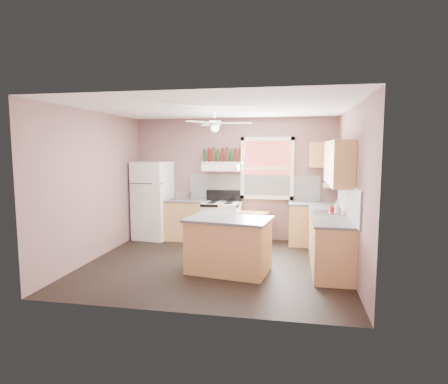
% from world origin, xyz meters
% --- Properties ---
extents(floor, '(4.50, 4.50, 0.00)m').
position_xyz_m(floor, '(0.00, 0.00, 0.00)').
color(floor, black).
rests_on(floor, ground).
extents(ceiling, '(4.50, 4.50, 0.00)m').
position_xyz_m(ceiling, '(0.00, 0.00, 2.70)').
color(ceiling, white).
rests_on(ceiling, ground).
extents(wall_back, '(4.50, 0.05, 2.70)m').
position_xyz_m(wall_back, '(0.00, 2.02, 1.35)').
color(wall_back, '#7C5958').
rests_on(wall_back, ground).
extents(wall_right, '(0.05, 4.00, 2.70)m').
position_xyz_m(wall_right, '(2.27, 0.00, 1.35)').
color(wall_right, '#7C5958').
rests_on(wall_right, ground).
extents(wall_left, '(0.05, 4.00, 2.70)m').
position_xyz_m(wall_left, '(-2.27, 0.00, 1.35)').
color(wall_left, '#7C5958').
rests_on(wall_left, ground).
extents(backsplash_back, '(2.90, 0.03, 0.55)m').
position_xyz_m(backsplash_back, '(0.45, 1.99, 1.18)').
color(backsplash_back, white).
rests_on(backsplash_back, wall_back).
extents(backsplash_right, '(0.03, 2.60, 0.55)m').
position_xyz_m(backsplash_right, '(2.23, 0.30, 1.18)').
color(backsplash_right, white).
rests_on(backsplash_right, wall_right).
extents(window_view, '(1.00, 0.02, 1.20)m').
position_xyz_m(window_view, '(0.75, 1.98, 1.60)').
color(window_view, maroon).
rests_on(window_view, wall_back).
extents(window_frame, '(1.16, 0.07, 1.36)m').
position_xyz_m(window_frame, '(0.75, 1.96, 1.60)').
color(window_frame, white).
rests_on(window_frame, wall_back).
extents(refrigerator, '(0.82, 0.80, 1.74)m').
position_xyz_m(refrigerator, '(-1.79, 1.66, 0.87)').
color(refrigerator, white).
rests_on(refrigerator, floor).
extents(base_cabinet_left, '(0.90, 0.60, 0.86)m').
position_xyz_m(base_cabinet_left, '(-1.06, 1.70, 0.43)').
color(base_cabinet_left, tan).
rests_on(base_cabinet_left, floor).
extents(counter_left, '(0.92, 0.62, 0.04)m').
position_xyz_m(counter_left, '(-1.06, 1.70, 0.88)').
color(counter_left, '#515154').
rests_on(counter_left, base_cabinet_left).
extents(toaster, '(0.31, 0.22, 0.18)m').
position_xyz_m(toaster, '(-1.04, 1.59, 0.99)').
color(toaster, silver).
rests_on(toaster, counter_left).
extents(stove, '(0.84, 0.70, 0.86)m').
position_xyz_m(stove, '(-0.21, 1.66, 0.43)').
color(stove, white).
rests_on(stove, floor).
extents(range_hood, '(0.78, 0.50, 0.14)m').
position_xyz_m(range_hood, '(-0.23, 1.75, 1.62)').
color(range_hood, white).
rests_on(range_hood, wall_back).
extents(bottle_shelf, '(0.90, 0.26, 0.03)m').
position_xyz_m(bottle_shelf, '(-0.23, 1.87, 1.72)').
color(bottle_shelf, white).
rests_on(bottle_shelf, range_hood).
extents(cart, '(0.76, 0.60, 0.67)m').
position_xyz_m(cart, '(0.47, 1.75, 0.33)').
color(cart, tan).
rests_on(cart, floor).
extents(base_cabinet_corner, '(1.00, 0.60, 0.86)m').
position_xyz_m(base_cabinet_corner, '(1.75, 1.70, 0.43)').
color(base_cabinet_corner, tan).
rests_on(base_cabinet_corner, floor).
extents(base_cabinet_right, '(0.60, 2.20, 0.86)m').
position_xyz_m(base_cabinet_right, '(1.95, 0.30, 0.43)').
color(base_cabinet_right, tan).
rests_on(base_cabinet_right, floor).
extents(counter_corner, '(1.02, 0.62, 0.04)m').
position_xyz_m(counter_corner, '(1.75, 1.70, 0.88)').
color(counter_corner, '#515154').
rests_on(counter_corner, base_cabinet_corner).
extents(counter_right, '(0.62, 2.22, 0.04)m').
position_xyz_m(counter_right, '(1.94, 0.30, 0.88)').
color(counter_right, '#515154').
rests_on(counter_right, base_cabinet_right).
extents(sink, '(0.55, 0.45, 0.03)m').
position_xyz_m(sink, '(1.94, 0.50, 0.90)').
color(sink, silver).
rests_on(sink, counter_right).
extents(faucet, '(0.03, 0.03, 0.14)m').
position_xyz_m(faucet, '(2.10, 0.50, 0.97)').
color(faucet, silver).
rests_on(faucet, sink).
extents(upper_cabinet_right, '(0.33, 1.80, 0.76)m').
position_xyz_m(upper_cabinet_right, '(2.08, 0.50, 1.78)').
color(upper_cabinet_right, tan).
rests_on(upper_cabinet_right, wall_right).
extents(upper_cabinet_corner, '(0.60, 0.33, 0.52)m').
position_xyz_m(upper_cabinet_corner, '(1.95, 1.83, 1.90)').
color(upper_cabinet_corner, tan).
rests_on(upper_cabinet_corner, wall_back).
extents(paper_towel, '(0.26, 0.12, 0.12)m').
position_xyz_m(paper_towel, '(2.07, 1.86, 1.25)').
color(paper_towel, white).
rests_on(paper_towel, wall_back).
extents(island, '(1.38, 0.99, 0.86)m').
position_xyz_m(island, '(0.30, -0.33, 0.43)').
color(island, tan).
rests_on(island, floor).
extents(island_top, '(1.47, 1.08, 0.04)m').
position_xyz_m(island_top, '(0.30, -0.33, 0.88)').
color(island_top, '#515154').
rests_on(island_top, island).
extents(ceiling_fan_hub, '(0.20, 0.20, 0.08)m').
position_xyz_m(ceiling_fan_hub, '(0.00, 0.00, 2.45)').
color(ceiling_fan_hub, white).
rests_on(ceiling_fan_hub, ceiling).
extents(soap_bottle, '(0.11, 0.11, 0.24)m').
position_xyz_m(soap_bottle, '(2.08, 0.42, 1.02)').
color(soap_bottle, silver).
rests_on(soap_bottle, counter_right).
extents(red_caddy, '(0.19, 0.14, 0.10)m').
position_xyz_m(red_caddy, '(2.06, 0.58, 0.95)').
color(red_caddy, '#AD0E17').
rests_on(red_caddy, counter_right).
extents(wine_bottles, '(0.86, 0.06, 0.31)m').
position_xyz_m(wine_bottles, '(-0.23, 1.87, 1.88)').
color(wine_bottles, '#143819').
rests_on(wine_bottles, bottle_shelf).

